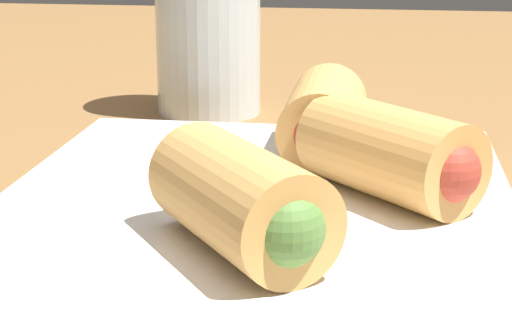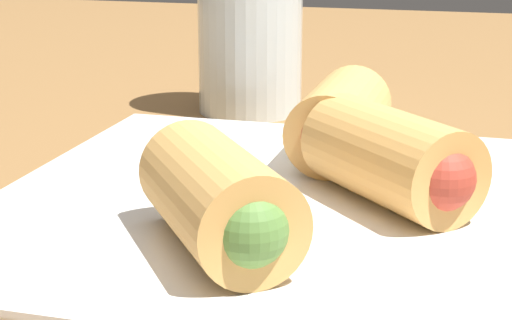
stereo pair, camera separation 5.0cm
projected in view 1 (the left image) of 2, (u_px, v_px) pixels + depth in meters
The scene contains 6 objects.
table_surface at pixel (205, 241), 41.91cm from camera, with size 180.00×140.00×2.00cm.
serving_plate at pixel (256, 210), 41.13cm from camera, with size 27.84×24.50×1.50cm.
roll_front_left at pixel (324, 118), 46.44cm from camera, with size 9.37×4.44×4.39cm.
roll_front_right at pixel (396, 154), 39.76cm from camera, with size 9.22×9.14×4.39cm.
roll_back_left at pixel (245, 202), 33.35cm from camera, with size 9.52×8.63×4.39cm.
drinking_glass at pixel (208, 23), 61.90cm from camera, with size 7.61×7.61×13.21cm.
Camera 1 is at (-38.26, -7.99, 16.86)cm, focal length 60.00 mm.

